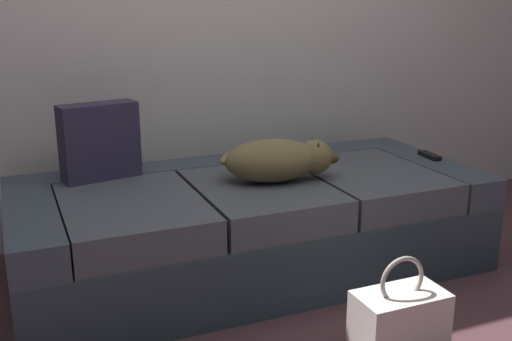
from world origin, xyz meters
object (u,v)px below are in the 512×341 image
(tv_remote, at_px, (429,156))
(throw_pillow, at_px, (100,141))
(couch, at_px, (252,224))
(handbag, at_px, (399,323))
(dog_tan, at_px, (279,160))

(tv_remote, bearing_deg, throw_pillow, 175.20)
(couch, xyz_separation_m, throw_pillow, (-0.62, 0.27, 0.39))
(throw_pillow, height_order, handbag, throw_pillow)
(tv_remote, distance_m, handbag, 1.19)
(handbag, bearing_deg, couch, 103.13)
(throw_pillow, bearing_deg, tv_remote, -10.06)
(tv_remote, xyz_separation_m, handbag, (-0.77, -0.85, -0.33))
(dog_tan, relative_size, tv_remote, 3.73)
(couch, xyz_separation_m, handbag, (0.20, -0.86, -0.09))
(throw_pillow, distance_m, handbag, 1.48)
(couch, height_order, throw_pillow, throw_pillow)
(couch, height_order, tv_remote, tv_remote)
(throw_pillow, bearing_deg, handbag, -54.04)
(couch, xyz_separation_m, tv_remote, (0.97, -0.01, 0.23))
(couch, height_order, handbag, couch)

